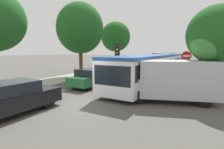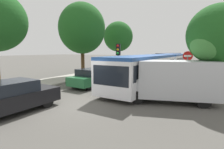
{
  "view_description": "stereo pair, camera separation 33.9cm",
  "coord_description": "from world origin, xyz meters",
  "px_view_note": "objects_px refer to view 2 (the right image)",
  "views": [
    {
      "loc": [
        5.92,
        -6.7,
        2.85
      ],
      "look_at": [
        0.2,
        4.01,
        1.2
      ],
      "focal_mm": 28.0,
      "sensor_mm": 36.0,
      "label": 1
    },
    {
      "loc": [
        6.22,
        -6.53,
        2.85
      ],
      "look_at": [
        0.2,
        4.01,
        1.2
      ],
      "focal_mm": 28.0,
      "sensor_mm": 36.0,
      "label": 2
    }
  ],
  "objects_px": {
    "tree_left_mid": "(82,28)",
    "articulated_bus": "(157,66)",
    "traffic_light": "(118,55)",
    "tree_left_far": "(118,37)",
    "tree_right_near": "(217,36)",
    "tree_right_mid": "(217,34)",
    "no_entry_sign": "(187,64)",
    "queued_car_black": "(10,97)",
    "city_bus_rear": "(169,58)",
    "queued_car_silver": "(125,71)",
    "queued_car_tan": "(145,66)",
    "white_van": "(172,80)",
    "direction_sign_post": "(207,55)",
    "queued_car_green": "(92,77)"
  },
  "relations": [
    {
      "from": "city_bus_rear",
      "to": "no_entry_sign",
      "type": "xyz_separation_m",
      "value": [
        6.54,
        -25.38,
        0.51
      ]
    },
    {
      "from": "city_bus_rear",
      "to": "direction_sign_post",
      "type": "relative_size",
      "value": 3.08
    },
    {
      "from": "tree_left_mid",
      "to": "queued_car_green",
      "type": "bearing_deg",
      "value": -42.88
    },
    {
      "from": "tree_left_mid",
      "to": "articulated_bus",
      "type": "bearing_deg",
      "value": 10.08
    },
    {
      "from": "city_bus_rear",
      "to": "white_van",
      "type": "relative_size",
      "value": 2.07
    },
    {
      "from": "queued_car_green",
      "to": "no_entry_sign",
      "type": "height_order",
      "value": "no_entry_sign"
    },
    {
      "from": "white_van",
      "to": "tree_left_far",
      "type": "xyz_separation_m",
      "value": [
        -9.96,
        12.48,
        3.5
      ]
    },
    {
      "from": "city_bus_rear",
      "to": "queued_car_silver",
      "type": "bearing_deg",
      "value": -175.87
    },
    {
      "from": "queued_car_silver",
      "to": "queued_car_tan",
      "type": "distance_m",
      "value": 6.73
    },
    {
      "from": "tree_left_far",
      "to": "no_entry_sign",
      "type": "bearing_deg",
      "value": -39.26
    },
    {
      "from": "queued_car_silver",
      "to": "no_entry_sign",
      "type": "height_order",
      "value": "no_entry_sign"
    },
    {
      "from": "articulated_bus",
      "to": "no_entry_sign",
      "type": "height_order",
      "value": "no_entry_sign"
    },
    {
      "from": "city_bus_rear",
      "to": "tree_right_near",
      "type": "xyz_separation_m",
      "value": [
        8.28,
        -28.08,
        2.28
      ]
    },
    {
      "from": "queued_car_green",
      "to": "tree_left_mid",
      "type": "bearing_deg",
      "value": 49.3
    },
    {
      "from": "articulated_bus",
      "to": "queued_car_black",
      "type": "height_order",
      "value": "articulated_bus"
    },
    {
      "from": "articulated_bus",
      "to": "tree_right_near",
      "type": "bearing_deg",
      "value": 44.93
    },
    {
      "from": "queued_car_black",
      "to": "queued_car_silver",
      "type": "bearing_deg",
      "value": 2.8
    },
    {
      "from": "no_entry_sign",
      "to": "tree_left_mid",
      "type": "distance_m",
      "value": 11.12
    },
    {
      "from": "queued_car_tan",
      "to": "tree_left_mid",
      "type": "bearing_deg",
      "value": 157.75
    },
    {
      "from": "traffic_light",
      "to": "direction_sign_post",
      "type": "bearing_deg",
      "value": 104.23
    },
    {
      "from": "queued_car_black",
      "to": "city_bus_rear",
      "type": "bearing_deg",
      "value": 2.53
    },
    {
      "from": "city_bus_rear",
      "to": "no_entry_sign",
      "type": "bearing_deg",
      "value": -161.62
    },
    {
      "from": "traffic_light",
      "to": "tree_right_mid",
      "type": "distance_m",
      "value": 13.29
    },
    {
      "from": "traffic_light",
      "to": "tree_left_far",
      "type": "height_order",
      "value": "tree_left_far"
    },
    {
      "from": "city_bus_rear",
      "to": "traffic_light",
      "type": "bearing_deg",
      "value": -172.5
    },
    {
      "from": "queued_car_tan",
      "to": "tree_left_far",
      "type": "distance_m",
      "value": 5.57
    },
    {
      "from": "articulated_bus",
      "to": "no_entry_sign",
      "type": "xyz_separation_m",
      "value": [
        2.82,
        -2.16,
        0.44
      ]
    },
    {
      "from": "queued_car_green",
      "to": "tree_left_mid",
      "type": "xyz_separation_m",
      "value": [
        -3.86,
        3.59,
        4.47
      ]
    },
    {
      "from": "city_bus_rear",
      "to": "no_entry_sign",
      "type": "height_order",
      "value": "no_entry_sign"
    },
    {
      "from": "queued_car_green",
      "to": "direction_sign_post",
      "type": "relative_size",
      "value": 1.17
    },
    {
      "from": "direction_sign_post",
      "to": "tree_right_mid",
      "type": "bearing_deg",
      "value": -82.98
    },
    {
      "from": "articulated_bus",
      "to": "queued_car_green",
      "type": "distance_m",
      "value": 6.35
    },
    {
      "from": "direction_sign_post",
      "to": "tree_right_mid",
      "type": "height_order",
      "value": "tree_right_mid"
    },
    {
      "from": "queued_car_black",
      "to": "queued_car_tan",
      "type": "height_order",
      "value": "queued_car_black"
    },
    {
      "from": "white_van",
      "to": "tree_left_mid",
      "type": "height_order",
      "value": "tree_left_mid"
    },
    {
      "from": "queued_car_green",
      "to": "no_entry_sign",
      "type": "bearing_deg",
      "value": -65.14
    },
    {
      "from": "queued_car_tan",
      "to": "direction_sign_post",
      "type": "xyz_separation_m",
      "value": [
        7.84,
        -8.53,
        1.86
      ]
    },
    {
      "from": "no_entry_sign",
      "to": "white_van",
      "type": "bearing_deg",
      "value": -3.7
    },
    {
      "from": "articulated_bus",
      "to": "traffic_light",
      "type": "distance_m",
      "value": 4.65
    },
    {
      "from": "queued_car_black",
      "to": "tree_right_mid",
      "type": "bearing_deg",
      "value": -21.27
    },
    {
      "from": "articulated_bus",
      "to": "tree_left_far",
      "type": "bearing_deg",
      "value": -128.22
    },
    {
      "from": "queued_car_silver",
      "to": "tree_left_far",
      "type": "xyz_separation_m",
      "value": [
        -3.76,
        5.5,
        4.03
      ]
    },
    {
      "from": "tree_right_mid",
      "to": "articulated_bus",
      "type": "bearing_deg",
      "value": -123.51
    },
    {
      "from": "articulated_bus",
      "to": "white_van",
      "type": "relative_size",
      "value": 3.15
    },
    {
      "from": "tree_left_far",
      "to": "white_van",
      "type": "bearing_deg",
      "value": -51.42
    },
    {
      "from": "articulated_bus",
      "to": "tree_left_mid",
      "type": "xyz_separation_m",
      "value": [
        -7.76,
        -1.38,
        3.75
      ]
    },
    {
      "from": "queued_car_tan",
      "to": "no_entry_sign",
      "type": "bearing_deg",
      "value": -143.35
    },
    {
      "from": "tree_left_mid",
      "to": "tree_left_far",
      "type": "xyz_separation_m",
      "value": [
        0.36,
        7.58,
        -0.45
      ]
    },
    {
      "from": "queued_car_silver",
      "to": "queued_car_tan",
      "type": "xyz_separation_m",
      "value": [
        -0.12,
        6.73,
        0.0
      ]
    },
    {
      "from": "traffic_light",
      "to": "tree_right_near",
      "type": "distance_m",
      "value": 6.72
    }
  ]
}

